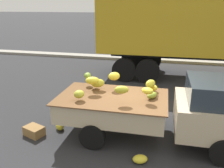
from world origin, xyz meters
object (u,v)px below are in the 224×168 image
pickup_truck (191,110)px  produce_crate (34,131)px  fallen_banana_bunch_near_tailgate (60,126)px  fallen_banana_bunch_by_wheel (140,159)px

pickup_truck → produce_crate: (-4.04, -0.69, -0.76)m
pickup_truck → produce_crate: size_ratio=9.79×
pickup_truck → fallen_banana_bunch_near_tailgate: size_ratio=15.56×
fallen_banana_bunch_near_tailgate → fallen_banana_bunch_by_wheel: fallen_banana_bunch_near_tailgate is taller
fallen_banana_bunch_by_wheel → produce_crate: produce_crate is taller
pickup_truck → produce_crate: 4.17m
fallen_banana_bunch_near_tailgate → produce_crate: bearing=-139.3°
fallen_banana_bunch_near_tailgate → pickup_truck: bearing=3.7°
fallen_banana_bunch_near_tailgate → fallen_banana_bunch_by_wheel: size_ratio=0.97×
fallen_banana_bunch_near_tailgate → fallen_banana_bunch_by_wheel: bearing=-21.4°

